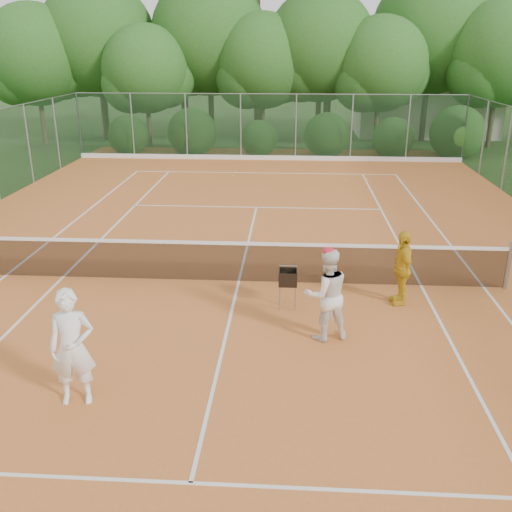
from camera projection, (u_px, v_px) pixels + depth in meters
The scene contains 14 objects.
ground at pixel (239, 283), 13.01m from camera, with size 120.00×120.00×0.00m, color #254418.
clay_court at pixel (239, 282), 13.01m from camera, with size 18.00×36.00×0.02m, color #CB6F2F.
club_building at pixel (423, 109), 34.42m from camera, with size 8.00×5.00×3.00m, color beige.
tennis_net at pixel (238, 261), 12.83m from camera, with size 11.97×0.10×1.10m.
player_white at pixel (72, 348), 8.33m from camera, with size 0.66×0.44×1.82m, color white.
player_center_grp at pixel (326, 294), 10.22m from camera, with size 1.00×0.88×1.76m.
player_yellow at pixel (402, 268), 11.67m from camera, with size 0.92×0.38×1.57m, color gold.
ball_hopper at pixel (288, 278), 11.51m from camera, with size 0.36×0.36×0.81m.
stray_ball_a at pixel (233, 176), 23.43m from camera, with size 0.07×0.07×0.07m, color gold.
stray_ball_b at pixel (345, 181), 22.61m from camera, with size 0.07×0.07×0.07m, color yellow.
stray_ball_c at pixel (367, 179), 22.85m from camera, with size 0.07×0.07×0.07m, color #CEE134.
court_markings at pixel (239, 282), 13.00m from camera, with size 11.03×23.83×0.01m.
fence_back at pixel (268, 127), 26.53m from camera, with size 18.07×0.07×3.00m.
tropical_treeline at pixel (300, 45), 30.08m from camera, with size 32.10×8.49×15.03m.
Camera 1 is at (1.16, -11.94, 5.08)m, focal length 40.00 mm.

